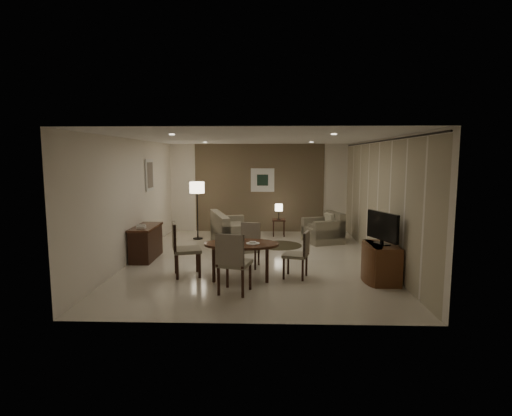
{
  "coord_description": "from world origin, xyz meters",
  "views": [
    {
      "loc": [
        0.28,
        -8.79,
        2.3
      ],
      "look_at": [
        0.0,
        0.2,
        1.15
      ],
      "focal_mm": 28.0,
      "sensor_mm": 36.0,
      "label": 1
    }
  ],
  "objects_px": {
    "chair_far": "(248,246)",
    "sofa": "(234,230)",
    "dining_table": "(241,260)",
    "armchair": "(323,227)",
    "chair_near": "(235,262)",
    "chair_left": "(187,249)",
    "console_desk": "(146,243)",
    "side_table": "(279,228)",
    "floor_lamp": "(197,211)",
    "tv_cabinet": "(382,263)",
    "chair_right": "(295,254)"
  },
  "relations": [
    {
      "from": "chair_left",
      "to": "side_table",
      "type": "distance_m",
      "value": 4.47
    },
    {
      "from": "chair_far",
      "to": "sofa",
      "type": "bearing_deg",
      "value": 113.55
    },
    {
      "from": "armchair",
      "to": "side_table",
      "type": "xyz_separation_m",
      "value": [
        -1.17,
        0.87,
        -0.16
      ]
    },
    {
      "from": "chair_left",
      "to": "floor_lamp",
      "type": "relative_size",
      "value": 0.65
    },
    {
      "from": "floor_lamp",
      "to": "tv_cabinet",
      "type": "bearing_deg",
      "value": -42.43
    },
    {
      "from": "chair_near",
      "to": "tv_cabinet",
      "type": "bearing_deg",
      "value": -150.91
    },
    {
      "from": "tv_cabinet",
      "to": "sofa",
      "type": "relative_size",
      "value": 0.49
    },
    {
      "from": "chair_far",
      "to": "chair_left",
      "type": "height_order",
      "value": "chair_left"
    },
    {
      "from": "sofa",
      "to": "chair_left",
      "type": "bearing_deg",
      "value": 148.76
    },
    {
      "from": "console_desk",
      "to": "tv_cabinet",
      "type": "xyz_separation_m",
      "value": [
        4.89,
        -1.5,
        -0.03
      ]
    },
    {
      "from": "chair_left",
      "to": "chair_far",
      "type": "bearing_deg",
      "value": -76.69
    },
    {
      "from": "chair_near",
      "to": "chair_right",
      "type": "xyz_separation_m",
      "value": [
        1.09,
        0.88,
        -0.07
      ]
    },
    {
      "from": "tv_cabinet",
      "to": "dining_table",
      "type": "xyz_separation_m",
      "value": [
        -2.63,
        0.15,
        -0.02
      ]
    },
    {
      "from": "console_desk",
      "to": "sofa",
      "type": "height_order",
      "value": "sofa"
    },
    {
      "from": "dining_table",
      "to": "chair_far",
      "type": "relative_size",
      "value": 1.56
    },
    {
      "from": "console_desk",
      "to": "tv_cabinet",
      "type": "height_order",
      "value": "console_desk"
    },
    {
      "from": "sofa",
      "to": "floor_lamp",
      "type": "xyz_separation_m",
      "value": [
        -1.09,
        0.88,
        0.37
      ]
    },
    {
      "from": "dining_table",
      "to": "chair_near",
      "type": "height_order",
      "value": "chair_near"
    },
    {
      "from": "console_desk",
      "to": "side_table",
      "type": "height_order",
      "value": "console_desk"
    },
    {
      "from": "chair_right",
      "to": "sofa",
      "type": "distance_m",
      "value": 3.06
    },
    {
      "from": "tv_cabinet",
      "to": "dining_table",
      "type": "relative_size",
      "value": 0.63
    },
    {
      "from": "dining_table",
      "to": "chair_right",
      "type": "bearing_deg",
      "value": 1.17
    },
    {
      "from": "console_desk",
      "to": "dining_table",
      "type": "distance_m",
      "value": 2.63
    },
    {
      "from": "sofa",
      "to": "chair_far",
      "type": "bearing_deg",
      "value": 176.69
    },
    {
      "from": "dining_table",
      "to": "side_table",
      "type": "bearing_deg",
      "value": 78.8
    },
    {
      "from": "chair_far",
      "to": "sofa",
      "type": "height_order",
      "value": "chair_far"
    },
    {
      "from": "chair_right",
      "to": "chair_left",
      "type": "bearing_deg",
      "value": -75.28
    },
    {
      "from": "tv_cabinet",
      "to": "floor_lamp",
      "type": "xyz_separation_m",
      "value": [
        -4.11,
        3.76,
        0.46
      ]
    },
    {
      "from": "armchair",
      "to": "side_table",
      "type": "distance_m",
      "value": 1.47
    },
    {
      "from": "tv_cabinet",
      "to": "chair_right",
      "type": "xyz_separation_m",
      "value": [
        -1.6,
        0.17,
        0.1
      ]
    },
    {
      "from": "armchair",
      "to": "sofa",
      "type": "bearing_deg",
      "value": -96.65
    },
    {
      "from": "sofa",
      "to": "chair_near",
      "type": "bearing_deg",
      "value": 168.22
    },
    {
      "from": "chair_right",
      "to": "floor_lamp",
      "type": "xyz_separation_m",
      "value": [
        -2.51,
        3.59,
        0.35
      ]
    },
    {
      "from": "floor_lamp",
      "to": "chair_near",
      "type": "bearing_deg",
      "value": -72.3
    },
    {
      "from": "tv_cabinet",
      "to": "floor_lamp",
      "type": "relative_size",
      "value": 0.56
    },
    {
      "from": "chair_far",
      "to": "side_table",
      "type": "height_order",
      "value": "chair_far"
    },
    {
      "from": "chair_far",
      "to": "tv_cabinet",
      "type": "bearing_deg",
      "value": -9.6
    },
    {
      "from": "dining_table",
      "to": "side_table",
      "type": "distance_m",
      "value": 4.2
    },
    {
      "from": "console_desk",
      "to": "sofa",
      "type": "xyz_separation_m",
      "value": [
        1.87,
        1.38,
        0.06
      ]
    },
    {
      "from": "chair_near",
      "to": "sofa",
      "type": "relative_size",
      "value": 0.57
    },
    {
      "from": "chair_near",
      "to": "armchair",
      "type": "xyz_separation_m",
      "value": [
        2.04,
        4.12,
        -0.12
      ]
    },
    {
      "from": "dining_table",
      "to": "chair_left",
      "type": "bearing_deg",
      "value": 175.73
    },
    {
      "from": "armchair",
      "to": "floor_lamp",
      "type": "distance_m",
      "value": 3.51
    },
    {
      "from": "console_desk",
      "to": "chair_far",
      "type": "relative_size",
      "value": 1.31
    },
    {
      "from": "console_desk",
      "to": "tv_cabinet",
      "type": "bearing_deg",
      "value": -17.05
    },
    {
      "from": "console_desk",
      "to": "sofa",
      "type": "bearing_deg",
      "value": 36.45
    },
    {
      "from": "dining_table",
      "to": "armchair",
      "type": "xyz_separation_m",
      "value": [
        1.99,
        3.26,
        0.07
      ]
    },
    {
      "from": "dining_table",
      "to": "floor_lamp",
      "type": "xyz_separation_m",
      "value": [
        -1.48,
        3.61,
        0.47
      ]
    },
    {
      "from": "armchair",
      "to": "console_desk",
      "type": "bearing_deg",
      "value": -84.95
    },
    {
      "from": "console_desk",
      "to": "chair_right",
      "type": "height_order",
      "value": "chair_right"
    }
  ]
}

